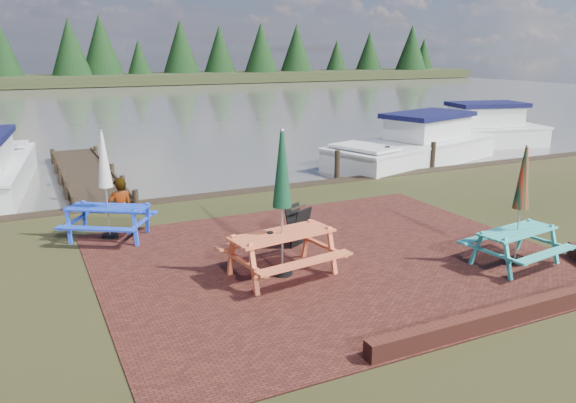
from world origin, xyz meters
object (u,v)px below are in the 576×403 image
Objects in this scene: picnic_table_teal at (518,225)px; picnic_table_blue at (107,202)px; jetty at (86,173)px; chalkboard at (298,225)px; boat_near at (415,147)px; person at (118,179)px; boat_far at (472,133)px; picnic_table_red at (282,227)px.

picnic_table_teal is 8.62m from picnic_table_blue.
chalkboard is at bearing -70.29° from jetty.
person is at bearing 86.43° from boat_near.
picnic_table_teal is 0.97× the size of picnic_table_blue.
picnic_table_blue is 0.33× the size of boat_far.
boat_near is (5.31, 9.88, -0.40)m from picnic_table_teal.
picnic_table_red reaches higher than chalkboard.
person reaches higher than chalkboard.
picnic_table_teal is 11.22m from boat_near.
chalkboard is (1.02, 1.37, -0.51)m from picnic_table_red.
boat_near is at bearing -10.56° from jetty.
chalkboard is 0.09× the size of jetty.
picnic_table_blue reaches higher than picnic_table_teal.
picnic_table_red is 12.79m from boat_near.
person is at bearing -86.72° from jetty.
picnic_table_red is at bearing -77.84° from jetty.
boat_far is at bearing 42.00° from picnic_table_teal.
picnic_table_blue is at bearing 65.84° from person.
chalkboard is 11.11m from boat_near.
picnic_table_red is 1.79m from chalkboard.
jetty is at bearing -95.10° from person.
person is at bearing 123.75° from picnic_table_teal.
picnic_table_red is at bearing 137.84° from boat_far.
boat_near is at bearing 54.01° from picnic_table_teal.
boat_far is (4.77, 2.02, 0.02)m from boat_near.
picnic_table_blue is 0.29× the size of boat_near.
boat_near is 1.12× the size of boat_far.
picnic_table_blue is at bearing -92.46° from jetty.
picnic_table_red reaches higher than picnic_table_teal.
boat_near is at bearing -175.38° from person.
picnic_table_teal is 4.60m from picnic_table_red.
boat_near is (8.64, 6.99, -0.01)m from chalkboard.
picnic_table_blue is at bearing 117.66° from picnic_table_red.
boat_far reaches higher than jetty.
picnic_table_blue is 4.26m from chalkboard.
jetty is 5.05× the size of person.
chalkboard is (-3.32, 2.89, -0.38)m from picnic_table_teal.
jetty is at bearing 80.69° from chalkboard.
picnic_table_red is 3.18× the size of chalkboard.
picnic_table_blue is at bearing 135.80° from picnic_table_teal.
person is (0.58, 2.06, 0.05)m from picnic_table_blue.
jetty is 1.10× the size of boat_near.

